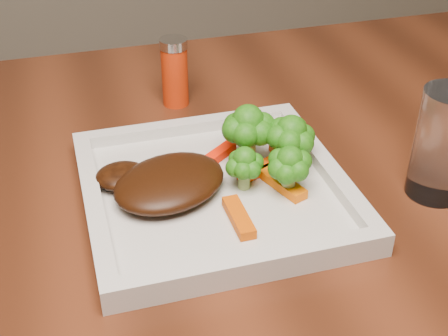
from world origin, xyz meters
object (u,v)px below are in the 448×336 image
object	(u,v)px
steak	(170,182)
plate	(215,194)
spice_shaker	(175,72)
drinking_glass	(444,144)

from	to	relation	value
steak	plate	bearing A→B (deg)	-5.38
plate	spice_shaker	distance (m)	0.23
plate	drinking_glass	world-z (taller)	drinking_glass
steak	drinking_glass	xyz separation A→B (m)	(0.28, -0.06, 0.03)
plate	steak	world-z (taller)	steak
drinking_glass	steak	bearing A→B (deg)	168.06
plate	spice_shaker	xyz separation A→B (m)	(0.01, 0.22, 0.04)
plate	steak	distance (m)	0.05
plate	spice_shaker	bearing A→B (deg)	88.18
plate	steak	bearing A→B (deg)	174.62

